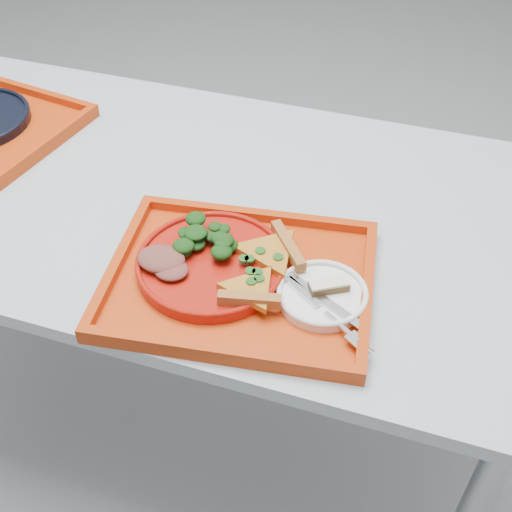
{
  "coord_description": "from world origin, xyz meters",
  "views": [
    {
      "loc": [
        0.52,
        -0.94,
        1.54
      ],
      "look_at": [
        0.26,
        -0.16,
        0.78
      ],
      "focal_mm": 45.0,
      "sensor_mm": 36.0,
      "label": 1
    }
  ],
  "objects": [
    {
      "name": "side_plate",
      "position": [
        0.39,
        -0.21,
        0.77
      ],
      "size": [
        0.15,
        0.15,
        0.01
      ],
      "primitive_type": "cylinder",
      "color": "white",
      "rests_on": "tray_main"
    },
    {
      "name": "table",
      "position": [
        0.0,
        0.0,
        0.68
      ],
      "size": [
        1.6,
        0.8,
        0.75
      ],
      "color": "#9CA6AF",
      "rests_on": "ground"
    },
    {
      "name": "fork",
      "position": [
        0.41,
        -0.25,
        0.78
      ],
      "size": [
        0.17,
        0.12,
        0.01
      ],
      "primitive_type": "cube",
      "rotation": [
        0.0,
        0.0,
        -0.6
      ],
      "color": "silver",
      "rests_on": "side_plate"
    },
    {
      "name": "dinner_plate",
      "position": [
        0.19,
        -0.2,
        0.77
      ],
      "size": [
        0.26,
        0.26,
        0.02
      ],
      "primitive_type": "cylinder",
      "color": "#A4140A",
      "rests_on": "tray_main"
    },
    {
      "name": "meat_portion",
      "position": [
        0.12,
        -0.23,
        0.79
      ],
      "size": [
        0.08,
        0.07,
        0.03
      ],
      "primitive_type": "ellipsoid",
      "color": "brown",
      "rests_on": "dinner_plate"
    },
    {
      "name": "pizza_slice_a",
      "position": [
        0.28,
        -0.25,
        0.79
      ],
      "size": [
        0.12,
        0.13,
        0.02
      ],
      "primitive_type": null,
      "rotation": [
        0.0,
        0.0,
        1.79
      ],
      "color": "gold",
      "rests_on": "dinner_plate"
    },
    {
      "name": "dessert_bar",
      "position": [
        0.4,
        -0.2,
        0.79
      ],
      "size": [
        0.07,
        0.06,
        0.02
      ],
      "rotation": [
        0.0,
        0.0,
        0.54
      ],
      "color": "#4E331A",
      "rests_on": "side_plate"
    },
    {
      "name": "salad_heap",
      "position": [
        0.17,
        -0.16,
        0.8
      ],
      "size": [
        0.1,
        0.08,
        0.05
      ],
      "primitive_type": "ellipsoid",
      "color": "black",
      "rests_on": "dinner_plate"
    },
    {
      "name": "tray_main",
      "position": [
        0.25,
        -0.21,
        0.76
      ],
      "size": [
        0.49,
        0.41,
        0.01
      ],
      "primitive_type": "cube",
      "rotation": [
        0.0,
        0.0,
        0.14
      ],
      "color": "#B63209",
      "rests_on": "table"
    },
    {
      "name": "ground",
      "position": [
        0.0,
        0.0,
        0.0
      ],
      "size": [
        10.0,
        10.0,
        0.0
      ],
      "primitive_type": "plane",
      "color": "gray",
      "rests_on": "ground"
    },
    {
      "name": "knife",
      "position": [
        0.4,
        -0.22,
        0.78
      ],
      "size": [
        0.17,
        0.1,
        0.01
      ],
      "primitive_type": "cube",
      "rotation": [
        0.0,
        0.0,
        -0.48
      ],
      "color": "silver",
      "rests_on": "side_plate"
    },
    {
      "name": "pizza_slice_b",
      "position": [
        0.28,
        -0.15,
        0.79
      ],
      "size": [
        0.18,
        0.18,
        0.02
      ],
      "primitive_type": null,
      "rotation": [
        0.0,
        0.0,
        3.81
      ],
      "color": "gold",
      "rests_on": "dinner_plate"
    }
  ]
}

